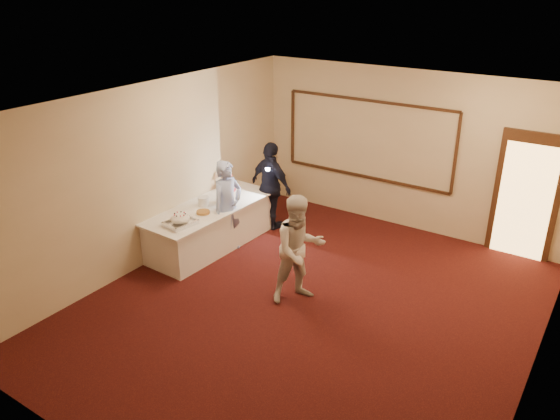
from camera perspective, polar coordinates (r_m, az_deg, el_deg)
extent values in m
plane|color=black|center=(8.16, 3.05, -10.18)|extent=(7.00, 7.00, 0.00)
cube|color=beige|center=(10.43, 13.16, 6.01)|extent=(6.00, 0.04, 3.00)
cube|color=beige|center=(5.13, -17.61, -13.80)|extent=(6.00, 0.04, 3.00)
cube|color=beige|center=(9.21, -13.04, 3.69)|extent=(0.04, 7.00, 3.00)
cube|color=beige|center=(6.63, 26.36, -6.28)|extent=(0.04, 7.00, 3.00)
cube|color=white|center=(6.97, 3.58, 10.84)|extent=(6.00, 7.00, 0.04)
cube|color=black|center=(10.90, 8.88, 3.48)|extent=(3.40, 0.04, 0.05)
cube|color=black|center=(10.49, 9.40, 11.21)|extent=(3.40, 0.04, 0.05)
cube|color=black|center=(11.44, 1.33, 8.66)|extent=(0.05, 0.04, 1.50)
cube|color=black|center=(10.12, 17.90, 5.54)|extent=(0.05, 0.04, 1.50)
cube|color=black|center=(10.04, 24.32, 1.37)|extent=(1.05, 0.06, 2.20)
cube|color=#FFBF66|center=(10.04, 24.20, 0.79)|extent=(0.85, 0.02, 2.00)
cube|color=white|center=(9.81, -7.20, -1.76)|extent=(1.00, 2.50, 0.74)
cube|color=white|center=(9.66, -7.31, 0.31)|extent=(1.12, 2.63, 0.03)
cube|color=#ADAFB4|center=(9.00, -10.36, -1.43)|extent=(0.44, 0.53, 0.04)
ellipsoid|color=white|center=(8.96, -10.40, -0.90)|extent=(0.31, 0.31, 0.14)
cube|color=silver|center=(9.02, -9.25, -1.12)|extent=(0.13, 0.33, 0.01)
cylinder|color=#EA4961|center=(10.28, -5.38, 3.03)|extent=(0.02, 0.02, 0.36)
cylinder|color=#EA4961|center=(10.34, -5.35, 2.12)|extent=(0.27, 0.27, 0.01)
cylinder|color=#EA4961|center=(10.29, -5.38, 2.87)|extent=(0.21, 0.21, 0.01)
cylinder|color=#EA4961|center=(10.24, -5.41, 3.63)|extent=(0.14, 0.14, 0.01)
cylinder|color=white|center=(9.66, -8.00, 0.89)|extent=(0.19, 0.19, 0.16)
cylinder|color=white|center=(9.63, -8.03, 1.35)|extent=(0.20, 0.20, 0.01)
cylinder|color=white|center=(9.78, -5.77, 1.27)|extent=(0.18, 0.18, 0.15)
cylinder|color=white|center=(9.75, -5.79, 1.70)|extent=(0.19, 0.19, 0.01)
cylinder|color=white|center=(9.35, -8.02, -0.38)|extent=(0.27, 0.27, 0.01)
cylinder|color=olive|center=(9.34, -8.03, -0.23)|extent=(0.23, 0.23, 0.04)
imported|color=#92A7E7|center=(9.48, -5.48, 0.37)|extent=(0.51, 0.67, 1.64)
imported|color=beige|center=(7.97, 2.03, -4.12)|extent=(0.98, 1.02, 1.66)
imported|color=black|center=(10.27, -0.93, 2.51)|extent=(1.06, 0.62, 1.70)
cube|color=white|center=(9.84, -1.31, 4.28)|extent=(0.08, 0.05, 0.05)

